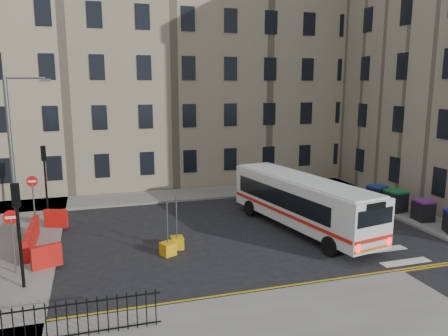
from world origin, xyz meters
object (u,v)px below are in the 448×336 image
wheelie_bin_b (423,210)px  wheelie_bin_d (398,201)px  bollard_chevron (177,243)px  bollard_yellow (168,249)px  wheelie_bin_c (396,200)px  streetlamp (12,157)px  bus (302,201)px  wheelie_bin_e (377,194)px

wheelie_bin_b → wheelie_bin_d: wheelie_bin_b is taller
wheelie_bin_d → bollard_chevron: size_ratio=1.92×
bollard_yellow → wheelie_bin_b: bearing=2.2°
wheelie_bin_c → streetlamp: bearing=169.6°
wheelie_bin_c → wheelie_bin_b: bearing=-88.4°
bus → wheelie_bin_e: 7.58m
wheelie_bin_b → bollard_yellow: size_ratio=2.00×
streetlamp → wheelie_bin_b: 22.40m
bollard_yellow → bollard_chevron: 0.87m
wheelie_bin_b → bus: bearing=179.8°
wheelie_bin_c → bus: bearing=-177.8°
wheelie_bin_e → bollard_yellow: (-14.56, -4.44, -0.45)m
bollard_yellow → bus: bearing=11.3°
bus → wheelie_bin_b: bearing=-18.4°
wheelie_bin_d → wheelie_bin_e: bearing=111.0°
streetlamp → bollard_yellow: bearing=-30.2°
wheelie_bin_b → bollard_yellow: wheelie_bin_b is taller
wheelie_bin_b → wheelie_bin_e: size_ratio=0.89×
wheelie_bin_c → wheelie_bin_d: wheelie_bin_c is taller
streetlamp → wheelie_bin_e: (21.50, 0.40, -3.58)m
streetlamp → wheelie_bin_d: (21.84, -1.26, -3.62)m
wheelie_bin_c → wheelie_bin_e: size_ratio=0.97×
wheelie_bin_c → wheelie_bin_e: (-0.04, 1.83, -0.06)m
streetlamp → wheelie_bin_b: size_ratio=6.77×
wheelie_bin_c → wheelie_bin_e: 1.83m
bus → wheelie_bin_d: (7.28, 1.25, -0.91)m
wheelie_bin_c → bollard_yellow: (-14.60, -2.61, -0.51)m
wheelie_bin_c → wheelie_bin_e: wheelie_bin_c is taller
streetlamp → wheelie_bin_e: size_ratio=6.04×
bus → streetlamp: bearing=159.4°
wheelie_bin_b → bollard_chevron: size_ratio=2.00×
bollard_chevron → streetlamp: bearing=155.8°
streetlamp → wheelie_bin_e: bearing=1.1°
wheelie_bin_d → wheelie_bin_e: wheelie_bin_e is taller
streetlamp → bollard_chevron: 9.16m
streetlamp → wheelie_bin_e: 21.80m
streetlamp → wheelie_bin_c: size_ratio=6.19×
streetlamp → bus: 15.03m
streetlamp → wheelie_bin_d: streetlamp is taller
streetlamp → wheelie_bin_e: streetlamp is taller
streetlamp → wheelie_bin_d: bearing=-3.3°
streetlamp → bus: streetlamp is taller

